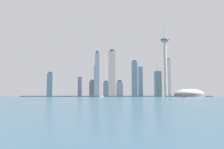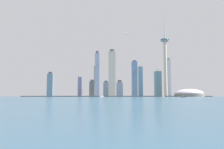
{
  "view_description": "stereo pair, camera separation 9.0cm",
  "coord_description": "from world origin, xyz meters",
  "px_view_note": "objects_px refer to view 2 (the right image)",
  "views": [
    {
      "loc": [
        -47.71,
        -312.04,
        5.84
      ],
      "look_at": [
        -21.02,
        518.94,
        83.04
      ],
      "focal_mm": 35.55,
      "sensor_mm": 36.0,
      "label": 1
    },
    {
      "loc": [
        -47.62,
        -312.04,
        5.84
      ],
      "look_at": [
        -21.02,
        518.94,
        83.04
      ],
      "focal_mm": 35.55,
      "sensor_mm": 36.0,
      "label": 2
    }
  ],
  "objects_px": {
    "skyscraper_0": "(112,74)",
    "skyscraper_1": "(80,87)",
    "skyscraper_7": "(158,84)",
    "skyscraper_8": "(95,81)",
    "stadium_dome": "(189,94)",
    "airplane": "(127,33)",
    "skyscraper_2": "(134,79)",
    "boat_2": "(163,97)",
    "skyscraper_3": "(169,78)",
    "skyscraper_9": "(97,74)",
    "skyscraper_11": "(106,89)",
    "skyscraper_10": "(50,85)",
    "boat_1": "(183,97)",
    "skyscraper_5": "(140,82)",
    "channel_buoy_0": "(182,97)",
    "boat_0": "(102,97)",
    "skyscraper_4": "(120,89)",
    "observation_tower": "(165,55)",
    "channel_buoy_1": "(132,97)",
    "skyscraper_6": "(92,89)"
  },
  "relations": [
    {
      "from": "skyscraper_1",
      "to": "boat_0",
      "type": "height_order",
      "value": "skyscraper_1"
    },
    {
      "from": "skyscraper_3",
      "to": "boat_1",
      "type": "bearing_deg",
      "value": -100.54
    },
    {
      "from": "skyscraper_4",
      "to": "skyscraper_7",
      "type": "xyz_separation_m",
      "value": [
        154.28,
        -16.32,
        20.49
      ]
    },
    {
      "from": "channel_buoy_0",
      "to": "airplane",
      "type": "distance_m",
      "value": 318.67
    },
    {
      "from": "skyscraper_1",
      "to": "skyscraper_3",
      "type": "height_order",
      "value": "skyscraper_3"
    },
    {
      "from": "skyscraper_4",
      "to": "channel_buoy_1",
      "type": "relative_size",
      "value": 26.53
    },
    {
      "from": "boat_1",
      "to": "skyscraper_3",
      "type": "bearing_deg",
      "value": -87.81
    },
    {
      "from": "skyscraper_4",
      "to": "channel_buoy_0",
      "type": "height_order",
      "value": "skyscraper_4"
    },
    {
      "from": "skyscraper_11",
      "to": "channel_buoy_0",
      "type": "height_order",
      "value": "skyscraper_11"
    },
    {
      "from": "skyscraper_6",
      "to": "boat_2",
      "type": "bearing_deg",
      "value": -45.63
    },
    {
      "from": "skyscraper_2",
      "to": "boat_2",
      "type": "xyz_separation_m",
      "value": [
        54.55,
        -220.11,
        -69.42
      ]
    },
    {
      "from": "stadium_dome",
      "to": "airplane",
      "type": "height_order",
      "value": "airplane"
    },
    {
      "from": "skyscraper_4",
      "to": "skyscraper_0",
      "type": "bearing_deg",
      "value": -115.26
    },
    {
      "from": "skyscraper_7",
      "to": "skyscraper_1",
      "type": "bearing_deg",
      "value": -177.19
    },
    {
      "from": "stadium_dome",
      "to": "skyscraper_4",
      "type": "relative_size",
      "value": 1.61
    },
    {
      "from": "skyscraper_11",
      "to": "airplane",
      "type": "bearing_deg",
      "value": -47.35
    },
    {
      "from": "skyscraper_9",
      "to": "channel_buoy_1",
      "type": "relative_size",
      "value": 67.97
    },
    {
      "from": "skyscraper_0",
      "to": "skyscraper_1",
      "type": "bearing_deg",
      "value": 162.24
    },
    {
      "from": "skyscraper_1",
      "to": "skyscraper_3",
      "type": "distance_m",
      "value": 375.58
    },
    {
      "from": "boat_0",
      "to": "skyscraper_2",
      "type": "bearing_deg",
      "value": 49.46
    },
    {
      "from": "skyscraper_4",
      "to": "airplane",
      "type": "relative_size",
      "value": 3.24
    },
    {
      "from": "skyscraper_8",
      "to": "skyscraper_11",
      "type": "bearing_deg",
      "value": -21.71
    },
    {
      "from": "skyscraper_2",
      "to": "skyscraper_1",
      "type": "bearing_deg",
      "value": -178.94
    },
    {
      "from": "skyscraper_3",
      "to": "skyscraper_9",
      "type": "relative_size",
      "value": 0.95
    },
    {
      "from": "skyscraper_10",
      "to": "skyscraper_3",
      "type": "bearing_deg",
      "value": 2.34
    },
    {
      "from": "skyscraper_2",
      "to": "skyscraper_11",
      "type": "xyz_separation_m",
      "value": [
        -113.6,
        27.69,
        -40.78
      ]
    },
    {
      "from": "observation_tower",
      "to": "skyscraper_7",
      "type": "xyz_separation_m",
      "value": [
        -21.3,
        40.66,
        -109.63
      ]
    },
    {
      "from": "skyscraper_10",
      "to": "skyscraper_5",
      "type": "bearing_deg",
      "value": 1.79
    },
    {
      "from": "skyscraper_1",
      "to": "skyscraper_9",
      "type": "height_order",
      "value": "skyscraper_9"
    },
    {
      "from": "skyscraper_6",
      "to": "skyscraper_0",
      "type": "bearing_deg",
      "value": -34.13
    },
    {
      "from": "stadium_dome",
      "to": "skyscraper_0",
      "type": "height_order",
      "value": "skyscraper_0"
    },
    {
      "from": "skyscraper_1",
      "to": "boat_0",
      "type": "distance_m",
      "value": 279.39
    },
    {
      "from": "skyscraper_1",
      "to": "skyscraper_8",
      "type": "relative_size",
      "value": 0.6
    },
    {
      "from": "skyscraper_7",
      "to": "skyscraper_8",
      "type": "distance_m",
      "value": 257.04
    },
    {
      "from": "airplane",
      "to": "observation_tower",
      "type": "bearing_deg",
      "value": 142.19
    },
    {
      "from": "skyscraper_11",
      "to": "channel_buoy_0",
      "type": "distance_m",
      "value": 332.28
    },
    {
      "from": "boat_2",
      "to": "airplane",
      "type": "bearing_deg",
      "value": 178.27
    },
    {
      "from": "skyscraper_1",
      "to": "skyscraper_9",
      "type": "xyz_separation_m",
      "value": [
        68.3,
        -46.24,
        44.63
      ]
    },
    {
      "from": "skyscraper_0",
      "to": "skyscraper_1",
      "type": "distance_m",
      "value": 139.27
    },
    {
      "from": "skyscraper_5",
      "to": "skyscraper_0",
      "type": "bearing_deg",
      "value": -145.18
    },
    {
      "from": "skyscraper_0",
      "to": "boat_1",
      "type": "height_order",
      "value": "skyscraper_0"
    },
    {
      "from": "skyscraper_5",
      "to": "channel_buoy_0",
      "type": "relative_size",
      "value": 47.17
    },
    {
      "from": "skyscraper_6",
      "to": "skyscraper_5",
      "type": "bearing_deg",
      "value": 9.09
    },
    {
      "from": "skyscraper_10",
      "to": "airplane",
      "type": "distance_m",
      "value": 373.16
    },
    {
      "from": "skyscraper_0",
      "to": "skyscraper_9",
      "type": "bearing_deg",
      "value": -173.43
    },
    {
      "from": "skyscraper_9",
      "to": "skyscraper_10",
      "type": "height_order",
      "value": "skyscraper_9"
    },
    {
      "from": "skyscraper_6",
      "to": "skyscraper_10",
      "type": "distance_m",
      "value": 173.31
    },
    {
      "from": "skyscraper_3",
      "to": "boat_0",
      "type": "height_order",
      "value": "skyscraper_3"
    },
    {
      "from": "skyscraper_2",
      "to": "boat_2",
      "type": "relative_size",
      "value": 12.08
    },
    {
      "from": "skyscraper_0",
      "to": "boat_0",
      "type": "distance_m",
      "value": 240.72
    }
  ]
}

